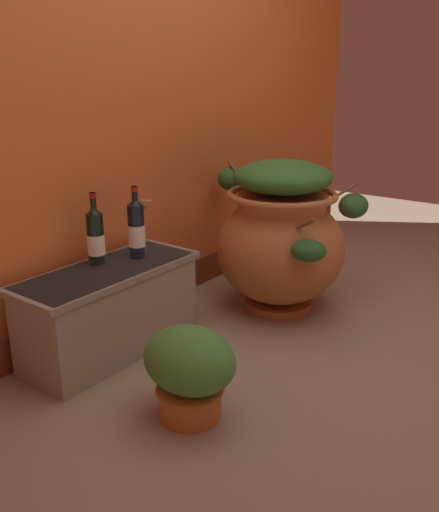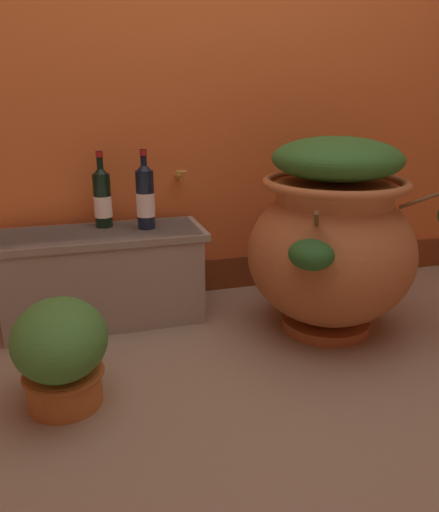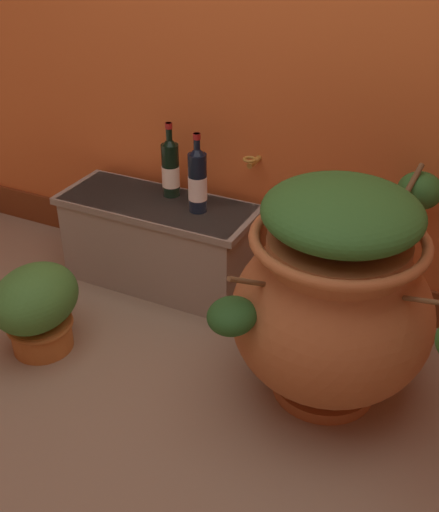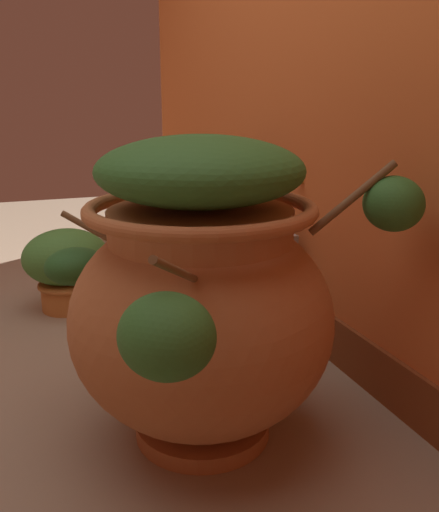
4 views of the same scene
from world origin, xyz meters
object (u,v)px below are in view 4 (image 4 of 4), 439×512
(terracotta_urn, at_px, (202,295))
(potted_shrub, at_px, (67,265))
(wine_bottle_middle, at_px, (235,185))
(wine_bottle_left, at_px, (233,190))

(terracotta_urn, xyz_separation_m, potted_shrub, (-1.09, -0.26, -0.21))
(terracotta_urn, relative_size, wine_bottle_middle, 2.72)
(terracotta_urn, bearing_deg, wine_bottle_middle, 153.13)
(wine_bottle_left, bearing_deg, wine_bottle_middle, 154.99)
(wine_bottle_middle, height_order, potted_shrub, wine_bottle_middle)
(terracotta_urn, bearing_deg, wine_bottle_left, 152.68)
(wine_bottle_left, height_order, potted_shrub, wine_bottle_left)
(wine_bottle_middle, relative_size, potted_shrub, 0.90)
(terracotta_urn, height_order, wine_bottle_middle, terracotta_urn)
(wine_bottle_left, relative_size, potted_shrub, 0.92)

